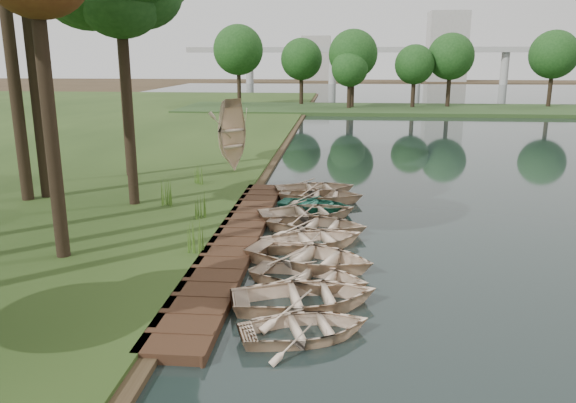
# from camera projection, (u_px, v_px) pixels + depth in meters

# --- Properties ---
(ground) EXTENTS (300.00, 300.00, 0.00)m
(ground) POSITION_uv_depth(u_px,v_px,m) (282.00, 245.00, 19.20)
(ground) COLOR #3D2F1D
(boardwalk) EXTENTS (1.60, 16.00, 0.30)m
(boardwalk) POSITION_uv_depth(u_px,v_px,m) (236.00, 240.00, 19.30)
(boardwalk) COLOR #392316
(boardwalk) RESTS_ON ground
(peninsula) EXTENTS (50.00, 14.00, 0.45)m
(peninsula) POSITION_uv_depth(u_px,v_px,m) (391.00, 110.00, 66.67)
(peninsula) COLOR #2A431D
(peninsula) RESTS_ON ground
(far_trees) EXTENTS (45.60, 5.60, 8.80)m
(far_trees) POSITION_uv_depth(u_px,v_px,m) (365.00, 56.00, 65.41)
(far_trees) COLOR black
(far_trees) RESTS_ON peninsula
(bridge) EXTENTS (95.90, 4.00, 8.60)m
(bridge) POSITION_uv_depth(u_px,v_px,m) (385.00, 54.00, 132.09)
(bridge) COLOR #A5A5A0
(bridge) RESTS_ON ground
(building_a) EXTENTS (10.00, 8.00, 18.00)m
(building_a) POSITION_uv_depth(u_px,v_px,m) (447.00, 47.00, 149.36)
(building_a) COLOR #A5A5A0
(building_a) RESTS_ON ground
(building_b) EXTENTS (8.00, 8.00, 12.00)m
(building_b) POSITION_uv_depth(u_px,v_px,m) (316.00, 58.00, 157.99)
(building_b) COLOR #A5A5A0
(building_b) RESTS_ON ground
(rowboat_0) EXTENTS (3.59, 3.04, 0.63)m
(rowboat_0) POSITION_uv_depth(u_px,v_px,m) (306.00, 325.00, 12.69)
(rowboat_0) COLOR beige
(rowboat_0) RESTS_ON water
(rowboat_1) EXTENTS (4.30, 3.51, 0.78)m
(rowboat_1) POSITION_uv_depth(u_px,v_px,m) (305.00, 293.00, 14.20)
(rowboat_1) COLOR beige
(rowboat_1) RESTS_ON water
(rowboat_2) EXTENTS (3.89, 3.26, 0.69)m
(rowboat_2) POSITION_uv_depth(u_px,v_px,m) (310.00, 274.00, 15.58)
(rowboat_2) COLOR beige
(rowboat_2) RESTS_ON water
(rowboat_3) EXTENTS (4.75, 4.06, 0.83)m
(rowboat_3) POSITION_uv_depth(u_px,v_px,m) (310.00, 254.00, 16.98)
(rowboat_3) COLOR beige
(rowboat_3) RESTS_ON water
(rowboat_4) EXTENTS (4.16, 3.62, 0.72)m
(rowboat_4) POSITION_uv_depth(u_px,v_px,m) (313.00, 237.00, 18.76)
(rowboat_4) COLOR beige
(rowboat_4) RESTS_ON water
(rowboat_5) EXTENTS (4.16, 3.38, 0.76)m
(rowboat_5) POSITION_uv_depth(u_px,v_px,m) (317.00, 222.00, 20.37)
(rowboat_5) COLOR beige
(rowboat_5) RESTS_ON water
(rowboat_6) EXTENTS (4.56, 3.89, 0.80)m
(rowboat_6) POSITION_uv_depth(u_px,v_px,m) (308.00, 210.00, 21.87)
(rowboat_6) COLOR beige
(rowboat_6) RESTS_ON water
(rowboat_7) EXTENTS (3.72, 3.10, 0.66)m
(rowboat_7) POSITION_uv_depth(u_px,v_px,m) (316.00, 204.00, 23.16)
(rowboat_7) COLOR #338E73
(rowboat_7) RESTS_ON water
(rowboat_8) EXTENTS (3.95, 3.02, 0.76)m
(rowboat_8) POSITION_uv_depth(u_px,v_px,m) (321.00, 193.00, 24.73)
(rowboat_8) COLOR beige
(rowboat_8) RESTS_ON water
(rowboat_9) EXTENTS (4.28, 3.53, 0.77)m
(rowboat_9) POSITION_uv_depth(u_px,v_px,m) (316.00, 186.00, 26.01)
(rowboat_9) COLOR beige
(rowboat_9) RESTS_ON water
(stored_rowboat) EXTENTS (4.72, 4.51, 0.80)m
(stored_rowboat) POSITION_uv_depth(u_px,v_px,m) (233.00, 163.00, 30.21)
(stored_rowboat) COLOR beige
(stored_rowboat) RESTS_ON bank
(reeds_0) EXTENTS (0.60, 0.60, 1.06)m
(reeds_0) POSITION_uv_depth(u_px,v_px,m) (194.00, 235.00, 17.55)
(reeds_0) COLOR #3F661E
(reeds_0) RESTS_ON bank
(reeds_1) EXTENTS (0.60, 0.60, 0.93)m
(reeds_1) POSITION_uv_depth(u_px,v_px,m) (198.00, 206.00, 21.31)
(reeds_1) COLOR #3F661E
(reeds_1) RESTS_ON bank
(reeds_2) EXTENTS (0.60, 0.60, 1.11)m
(reeds_2) POSITION_uv_depth(u_px,v_px,m) (166.00, 192.00, 23.09)
(reeds_2) COLOR #3F661E
(reeds_2) RESTS_ON bank
(reeds_3) EXTENTS (0.60, 0.60, 0.90)m
(reeds_3) POSITION_uv_depth(u_px,v_px,m) (198.00, 175.00, 27.05)
(reeds_3) COLOR #3F661E
(reeds_3) RESTS_ON bank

